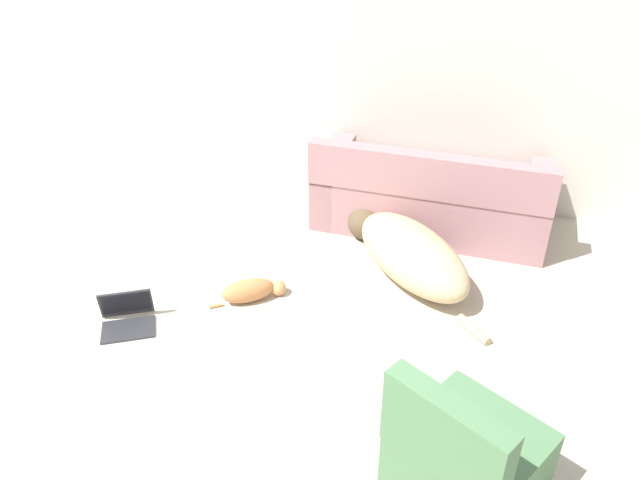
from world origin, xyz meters
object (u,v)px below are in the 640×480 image
object	(u,v)px
dog	(408,252)
laptop_open	(127,314)
couch	(430,198)
cat	(252,290)
side_chair	(464,459)

from	to	relation	value
dog	laptop_open	xyz separation A→B (m)	(-1.73, -1.11, -0.12)
couch	dog	world-z (taller)	couch
couch	cat	world-z (taller)	couch
dog	side_chair	world-z (taller)	side_chair
couch	laptop_open	bearing A→B (deg)	47.16
cat	side_chair	size ratio (longest dim) A/B	0.58
couch	cat	xyz separation A→B (m)	(-1.07, -1.36, -0.20)
laptop_open	side_chair	size ratio (longest dim) A/B	0.52
laptop_open	cat	bearing A→B (deg)	4.92
dog	laptop_open	bearing A→B (deg)	77.81
dog	cat	xyz separation A→B (m)	(-1.01, -0.63, -0.12)
side_chair	cat	bearing A→B (deg)	-7.91
cat	couch	bearing A→B (deg)	16.28
couch	side_chair	distance (m)	2.62
laptop_open	side_chair	distance (m)	2.42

